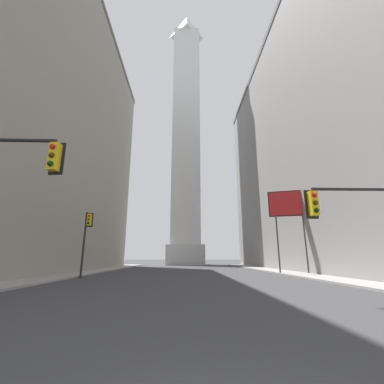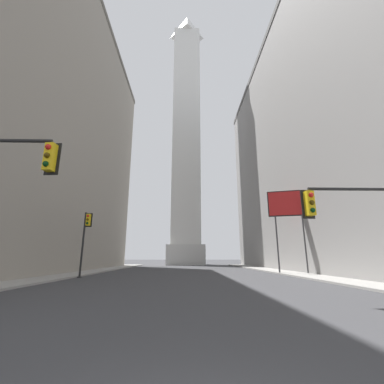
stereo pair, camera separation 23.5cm
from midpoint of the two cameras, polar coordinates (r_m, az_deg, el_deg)
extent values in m
cube|color=gray|center=(27.60, -29.36, -16.09)|extent=(5.00, 74.95, 0.15)
cube|color=gray|center=(27.84, 26.64, -16.37)|extent=(5.00, 74.95, 0.15)
cube|color=gray|center=(42.44, -33.61, 12.86)|extent=(18.34, 49.91, 38.89)
cube|color=#605B52|center=(53.85, -30.19, 32.24)|extent=(18.52, 50.41, 0.90)
cube|color=gray|center=(45.13, 32.23, 9.62)|extent=(23.06, 57.20, 36.76)
cube|color=#595756|center=(54.92, 29.30, 28.00)|extent=(23.30, 57.77, 0.90)
cube|color=silver|center=(64.66, -1.62, -13.80)|extent=(9.12, 9.12, 4.67)
cube|color=white|center=(73.11, -1.43, 13.53)|extent=(7.30, 7.30, 62.46)
pyramid|color=white|center=(94.83, -1.28, 32.72)|extent=(7.30, 7.30, 8.02)
cylinder|color=black|center=(13.97, 33.38, 0.48)|extent=(4.79, 0.14, 0.14)
cube|color=yellow|center=(12.60, 24.86, -2.33)|extent=(0.36, 0.36, 1.10)
cube|color=black|center=(12.75, 24.46, -2.50)|extent=(0.58, 0.07, 1.32)
sphere|color=red|center=(12.51, 25.13, -0.62)|extent=(0.22, 0.22, 0.22)
sphere|color=#483506|center=(12.44, 25.30, -2.15)|extent=(0.22, 0.22, 0.22)
sphere|color=#073410|center=(12.38, 25.47, -3.69)|extent=(0.22, 0.22, 0.22)
cylinder|color=black|center=(26.25, -23.16, -10.59)|extent=(0.18, 0.18, 5.93)
cylinder|color=#262626|center=(26.28, -23.81, -16.92)|extent=(0.40, 0.40, 0.10)
cube|color=yellow|center=(26.35, -22.09, -5.73)|extent=(0.35, 0.35, 1.10)
cube|color=black|center=(26.51, -21.94, -5.79)|extent=(0.58, 0.06, 1.32)
sphere|color=red|center=(26.22, -22.18, -4.93)|extent=(0.22, 0.22, 0.22)
sphere|color=#483506|center=(26.18, -22.25, -5.66)|extent=(0.22, 0.22, 0.22)
sphere|color=#073410|center=(26.13, -22.32, -6.40)|extent=(0.22, 0.22, 0.22)
cube|color=yellow|center=(11.27, -28.76, 6.85)|extent=(0.38, 0.38, 1.10)
cube|color=black|center=(11.41, -28.27, 6.54)|extent=(0.58, 0.09, 1.32)
sphere|color=red|center=(11.25, -29.07, 8.80)|extent=(0.22, 0.22, 0.22)
sphere|color=#483506|center=(11.13, -29.28, 7.18)|extent=(0.22, 0.22, 0.22)
sphere|color=#073410|center=(11.02, -29.50, 5.52)|extent=(0.22, 0.22, 0.22)
cylinder|color=#3F3F42|center=(30.96, 18.37, -10.93)|extent=(0.18, 0.18, 6.44)
cylinder|color=#3F3F42|center=(31.22, 23.74, -10.48)|extent=(0.18, 0.18, 6.44)
cube|color=red|center=(31.60, 20.33, -2.39)|extent=(4.01, 1.45, 2.75)
cube|color=black|center=(31.60, 20.33, -2.39)|extent=(4.20, 1.41, 2.99)
camera|label=1|loc=(0.12, -90.14, 0.04)|focal=24.00mm
camera|label=2|loc=(0.12, 89.86, -0.04)|focal=24.00mm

